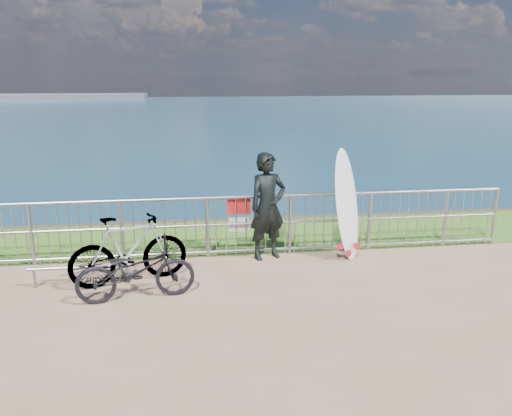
{
  "coord_description": "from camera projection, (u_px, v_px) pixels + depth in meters",
  "views": [
    {
      "loc": [
        -0.75,
        -6.92,
        3.22
      ],
      "look_at": [
        0.32,
        1.2,
        1.0
      ],
      "focal_mm": 35.0,
      "sensor_mm": 36.0,
      "label": 1
    }
  ],
  "objects": [
    {
      "name": "bike_rack",
      "position": [
        81.0,
        269.0,
        7.75
      ],
      "size": [
        1.6,
        0.05,
        0.34
      ],
      "color": "gray",
      "rests_on": "ground"
    },
    {
      "name": "grass_strip",
      "position": [
        231.0,
        236.0,
        10.14
      ],
      "size": [
        120.0,
        120.0,
        0.0
      ],
      "primitive_type": "plane",
      "color": "#386B1D",
      "rests_on": "ground"
    },
    {
      "name": "surfboard",
      "position": [
        347.0,
        209.0,
        8.79
      ],
      "size": [
        0.67,
        0.65,
        1.98
      ],
      "color": "white",
      "rests_on": "ground"
    },
    {
      "name": "bicycle_near",
      "position": [
        136.0,
        271.0,
        7.24
      ],
      "size": [
        1.77,
        0.83,
        0.9
      ],
      "primitive_type": "imported",
      "rotation": [
        0.0,
        0.0,
        1.71
      ],
      "color": "black",
      "rests_on": "ground"
    },
    {
      "name": "railing",
      "position": [
        236.0,
        225.0,
        8.95
      ],
      "size": [
        10.06,
        0.1,
        1.13
      ],
      "color": "gray",
      "rests_on": "ground"
    },
    {
      "name": "bicycle_far",
      "position": [
        129.0,
        250.0,
        7.79
      ],
      "size": [
        1.92,
        1.03,
        1.11
      ],
      "primitive_type": "imported",
      "rotation": [
        0.0,
        0.0,
        1.86
      ],
      "color": "black",
      "rests_on": "ground"
    },
    {
      "name": "surfer",
      "position": [
        268.0,
        206.0,
        8.77
      ],
      "size": [
        0.81,
        0.67,
        1.91
      ],
      "primitive_type": "imported",
      "rotation": [
        0.0,
        0.0,
        0.35
      ],
      "color": "black",
      "rests_on": "ground"
    },
    {
      "name": "seascape",
      "position": [
        39.0,
        99.0,
        144.21
      ],
      "size": [
        260.0,
        260.0,
        5.0
      ],
      "color": "brown",
      "rests_on": "ground"
    }
  ]
}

